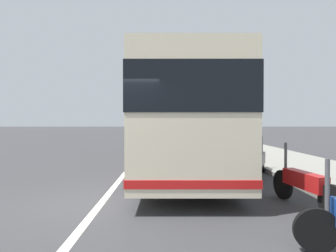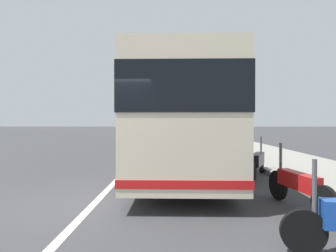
{
  "view_description": "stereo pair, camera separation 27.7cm",
  "coord_description": "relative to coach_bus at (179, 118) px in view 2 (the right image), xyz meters",
  "views": [
    {
      "loc": [
        -5.86,
        -1.37,
        1.72
      ],
      "look_at": [
        5.99,
        -1.47,
        1.57
      ],
      "focal_mm": 29.79,
      "sensor_mm": 36.0,
      "label": 1
    },
    {
      "loc": [
        -5.86,
        -1.65,
        1.72
      ],
      "look_at": [
        5.99,
        -1.47,
        1.57
      ],
      "focal_mm": 29.79,
      "sensor_mm": 36.0,
      "label": 2
    }
  ],
  "objects": [
    {
      "name": "car_far_distant",
      "position": [
        32.33,
        4.12,
        -1.21
      ],
      "size": [
        4.28,
        1.95,
        1.47
      ],
      "rotation": [
        0.0,
        0.0,
        3.1
      ],
      "color": "red",
      "rests_on": "ground"
    },
    {
      "name": "ground_plane",
      "position": [
        -4.89,
        1.92,
        -1.9
      ],
      "size": [
        220.0,
        220.0,
        0.0
      ],
      "primitive_type": "plane",
      "color": "#38383A"
    },
    {
      "name": "motorcycle_angled",
      "position": [
        -5.26,
        -2.21,
        -1.43
      ],
      "size": [
        2.11,
        0.43,
        1.27
      ],
      "rotation": [
        0.0,
        0.0,
        0.17
      ],
      "color": "black",
      "rests_on": "ground"
    },
    {
      "name": "sidewalk_curb",
      "position": [
        5.11,
        -4.68,
        -1.83
      ],
      "size": [
        110.0,
        3.6,
        0.14
      ],
      "primitive_type": "cube",
      "color": "gray",
      "rests_on": "ground"
    },
    {
      "name": "motorcycle_by_tree",
      "position": [
        -1.9,
        -2.46,
        -1.43
      ],
      "size": [
        2.03,
        1.03,
        1.25
      ],
      "rotation": [
        0.0,
        0.0,
        -0.45
      ],
      "color": "black",
      "rests_on": "ground"
    },
    {
      "name": "coach_bus",
      "position": [
        0.0,
        0.0,
        0.0
      ],
      "size": [
        11.61,
        2.65,
        3.32
      ],
      "rotation": [
        0.0,
        0.0,
        -0.01
      ],
      "color": "beige",
      "rests_on": "ground"
    },
    {
      "name": "lane_divider_line",
      "position": [
        5.11,
        1.92,
        -1.9
      ],
      "size": [
        110.0,
        0.16,
        0.01
      ],
      "primitive_type": "cube",
      "color": "silver",
      "rests_on": "ground"
    },
    {
      "name": "car_side_street",
      "position": [
        43.11,
        3.92,
        -1.19
      ],
      "size": [
        4.13,
        1.99,
        1.51
      ],
      "rotation": [
        0.0,
        0.0,
        3.13
      ],
      "color": "gray",
      "rests_on": "ground"
    },
    {
      "name": "car_oncoming",
      "position": [
        14.97,
        -0.51,
        -1.21
      ],
      "size": [
        4.62,
        1.97,
        1.44
      ],
      "rotation": [
        0.0,
        0.0,
        -0.04
      ],
      "color": "#2D7238",
      "rests_on": "ground"
    }
  ]
}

